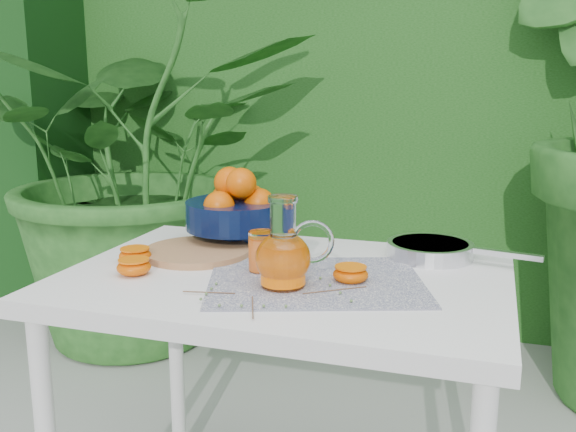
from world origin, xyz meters
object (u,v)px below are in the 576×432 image
(saute_pan, at_px, (431,249))
(cutting_board, at_px, (197,252))
(juice_pitcher, at_px, (284,256))
(fruit_bowl, at_px, (236,208))
(white_table, at_px, (285,307))

(saute_pan, bearing_deg, cutting_board, -164.47)
(cutting_board, bearing_deg, juice_pitcher, -31.64)
(fruit_bowl, bearing_deg, cutting_board, -108.16)
(cutting_board, bearing_deg, saute_pan, 15.53)
(cutting_board, distance_m, juice_pitcher, 0.34)
(saute_pan, bearing_deg, fruit_bowl, -178.73)
(fruit_bowl, bearing_deg, juice_pitcher, -53.27)
(fruit_bowl, bearing_deg, saute_pan, 1.27)
(white_table, distance_m, juice_pitcher, 0.19)
(white_table, relative_size, cutting_board, 3.71)
(fruit_bowl, height_order, saute_pan, fruit_bowl)
(fruit_bowl, distance_m, saute_pan, 0.52)
(juice_pitcher, xyz_separation_m, saute_pan, (0.28, 0.33, -0.05))
(white_table, height_order, saute_pan, saute_pan)
(white_table, height_order, fruit_bowl, fruit_bowl)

